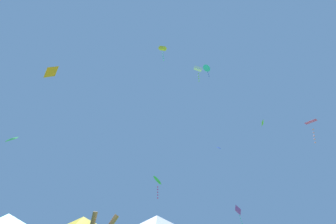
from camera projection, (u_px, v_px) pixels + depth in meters
name	position (u px, v px, depth m)	size (l,w,h in m)	color
canopy_tent_teal	(6.00, 223.00, 12.22)	(2.81, 2.81, 3.01)	#9E9EA3
canopy_tent_yellow	(82.00, 224.00, 15.47)	(3.03, 3.03, 3.25)	#9E9EA3
canopy_tent_white	(157.00, 224.00, 13.69)	(2.89, 2.89, 3.10)	#9E9EA3
kite_cyan_delta	(207.00, 68.00, 38.40)	(1.52, 1.64, 2.78)	#2DB7CC
kite_green_delta	(158.00, 180.00, 30.16)	(1.41, 1.68, 3.12)	green
kite_white_box	(198.00, 69.00, 35.48)	(1.37, 0.81, 2.81)	white
kite_yellow_box	(163.00, 49.00, 32.77)	(1.32, 1.02, 2.70)	yellow
kite_green_diamond	(11.00, 139.00, 24.59)	(1.14, 1.22, 0.99)	green
kite_orange_diamond	(50.00, 72.00, 23.46)	(1.16, 1.11, 1.13)	orange
kite_magenta_diamond	(311.00, 123.00, 18.74)	(1.21, 0.96, 2.07)	#D6389E
kite_purple_diamond	(239.00, 211.00, 32.97)	(0.98, 1.02, 2.44)	purple
kite_lime_diamond	(262.00, 123.00, 35.62)	(0.78, 0.82, 0.88)	#75D138
kite_blue_delta	(219.00, 148.00, 31.40)	(0.99, 0.98, 0.53)	blue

